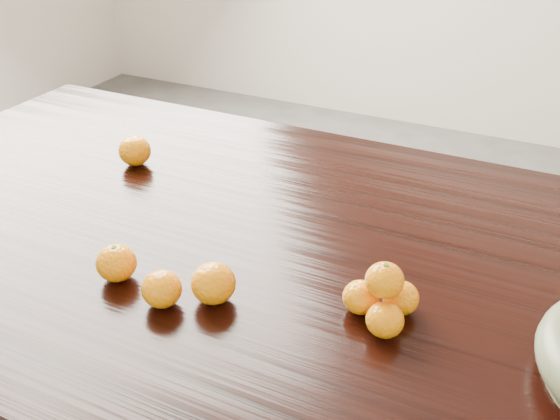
% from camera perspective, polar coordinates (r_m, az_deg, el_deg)
% --- Properties ---
extents(dining_table, '(2.00, 1.00, 0.75)m').
position_cam_1_polar(dining_table, '(1.14, 2.49, -7.46)').
color(dining_table, black).
rests_on(dining_table, ground).
extents(orange_pyramid, '(0.11, 0.11, 0.10)m').
position_cam_1_polar(orange_pyramid, '(0.93, 9.38, -7.97)').
color(orange_pyramid, '#FF9707').
rests_on(orange_pyramid, dining_table).
extents(loose_orange_0, '(0.06, 0.06, 0.06)m').
position_cam_1_polar(loose_orange_0, '(1.03, -14.73, -4.71)').
color(loose_orange_0, '#FF9707').
rests_on(loose_orange_0, dining_table).
extents(loose_orange_1, '(0.06, 0.06, 0.06)m').
position_cam_1_polar(loose_orange_1, '(0.96, -10.76, -7.12)').
color(loose_orange_1, '#FF9707').
rests_on(loose_orange_1, dining_table).
extents(loose_orange_2, '(0.07, 0.07, 0.06)m').
position_cam_1_polar(loose_orange_2, '(0.96, -6.12, -6.68)').
color(loose_orange_2, '#FF9707').
rests_on(loose_orange_2, dining_table).
extents(loose_orange_3, '(0.07, 0.07, 0.07)m').
position_cam_1_polar(loose_orange_3, '(1.40, -13.14, 5.29)').
color(loose_orange_3, '#FF9707').
rests_on(loose_orange_3, dining_table).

